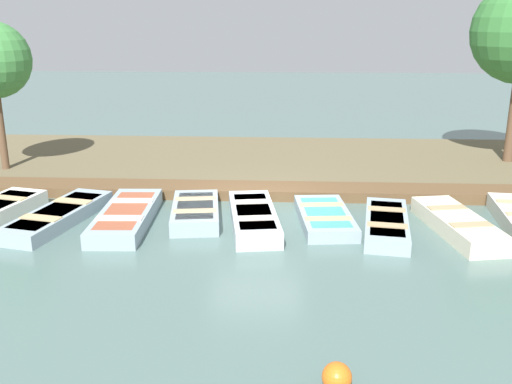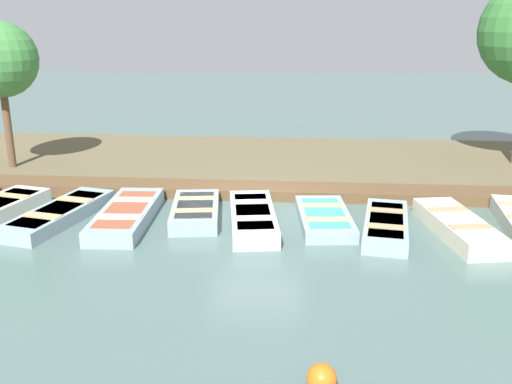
# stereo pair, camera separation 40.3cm
# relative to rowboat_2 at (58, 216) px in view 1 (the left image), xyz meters

# --- Properties ---
(ground_plane) EXTENTS (80.00, 80.00, 0.00)m
(ground_plane) POSITION_rel_rowboat_2_xyz_m (-1.20, 4.85, -0.18)
(ground_plane) COLOR #4C6660
(shore_bank) EXTENTS (8.00, 24.00, 0.14)m
(shore_bank) POSITION_rel_rowboat_2_xyz_m (-6.20, 4.85, -0.11)
(shore_bank) COLOR brown
(shore_bank) RESTS_ON ground_plane
(dock_walkway) EXTENTS (1.14, 20.72, 0.29)m
(dock_walkway) POSITION_rel_rowboat_2_xyz_m (-2.51, 4.85, -0.04)
(dock_walkway) COLOR brown
(dock_walkway) RESTS_ON ground_plane
(rowboat_2) EXTENTS (3.67, 1.80, 0.37)m
(rowboat_2) POSITION_rel_rowboat_2_xyz_m (0.00, 0.00, 0.00)
(rowboat_2) COLOR #8C9EA8
(rowboat_2) RESTS_ON ground_plane
(rowboat_3) EXTENTS (3.56, 1.33, 0.40)m
(rowboat_3) POSITION_rel_rowboat_2_xyz_m (-0.03, 1.71, 0.01)
(rowboat_3) COLOR #8C9EA8
(rowboat_3) RESTS_ON ground_plane
(rowboat_4) EXTENTS (2.73, 1.48, 0.40)m
(rowboat_4) POSITION_rel_rowboat_2_xyz_m (-0.45, 3.36, 0.02)
(rowboat_4) COLOR #8C9EA8
(rowboat_4) RESTS_ON ground_plane
(rowboat_5) EXTENTS (3.38, 1.51, 0.43)m
(rowboat_5) POSITION_rel_rowboat_2_xyz_m (-0.06, 4.86, 0.03)
(rowboat_5) COLOR #B2BCC1
(rowboat_5) RESTS_ON ground_plane
(rowboat_6) EXTENTS (2.89, 1.49, 0.33)m
(rowboat_6) POSITION_rel_rowboat_2_xyz_m (-0.32, 6.60, -0.02)
(rowboat_6) COLOR #8C9EA8
(rowboat_6) RESTS_ON ground_plane
(rowboat_7) EXTENTS (3.18, 1.43, 0.37)m
(rowboat_7) POSITION_rel_rowboat_2_xyz_m (0.13, 8.04, -0.00)
(rowboat_7) COLOR #8C9EA8
(rowboat_7) RESTS_ON ground_plane
(rowboat_8) EXTENTS (3.34, 1.58, 0.43)m
(rowboat_8) POSITION_rel_rowboat_2_xyz_m (0.15, 9.70, 0.03)
(rowboat_8) COLOR beige
(rowboat_8) RESTS_ON ground_plane
(buoy) EXTENTS (0.41, 0.41, 0.41)m
(buoy) POSITION_rel_rowboat_2_xyz_m (6.33, 6.36, 0.02)
(buoy) COLOR orange
(buoy) RESTS_ON ground_plane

